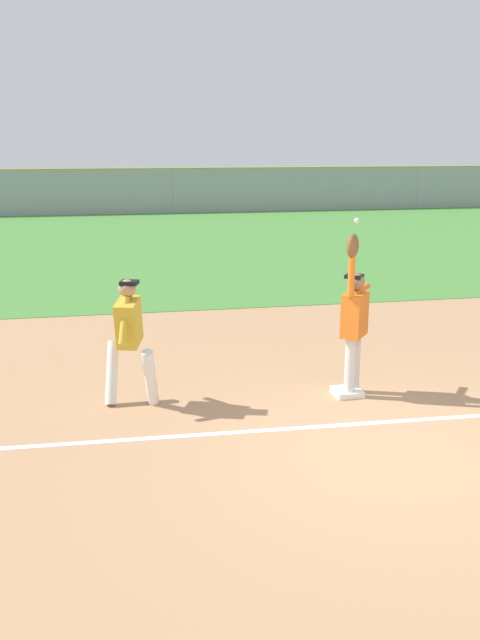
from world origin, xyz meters
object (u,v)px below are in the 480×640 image
parked_car_silver (205,193)px  parked_car_black (385,191)px  runner (129,334)px  first_base (347,392)px  fielder (354,317)px  baseball (357,221)px  parked_car_red (103,194)px  parked_car_blue (291,191)px

parked_car_silver → parked_car_black: size_ratio=1.01×
runner → parked_car_black: size_ratio=0.38×
first_base → parked_car_black: parked_car_black is taller
fielder → first_base: bearing=39.9°
first_base → fielder: (0.05, 0.00, 1.08)m
first_base → parked_car_silver: (1.88, 28.66, 0.63)m
baseball → runner: bearing=-178.6°
first_base → runner: size_ratio=0.22×
parked_car_red → parked_car_silver: (5.50, -0.33, 0.00)m
parked_car_silver → parked_car_black: 10.50m
first_base → fielder: fielder is taller
parked_car_blue → parked_car_black: size_ratio=1.01×
parked_car_black → parked_car_silver: bearing=176.5°
parked_car_black → first_base: bearing=-116.6°
parked_car_red → parked_car_silver: same height
first_base → parked_car_blue: 29.92m
parked_car_black → baseball: bearing=-116.6°
parked_car_silver → parked_car_blue: bearing=0.2°
parked_car_red → parked_car_silver: bearing=2.2°
runner → baseball: (3.09, 0.07, 1.40)m
first_base → runner: bearing=176.6°
runner → parked_car_silver: runner is taller
runner → parked_car_blue: 30.57m
baseball → parked_car_black: baseball is taller
first_base → parked_car_red: (-3.62, 28.99, 0.63)m
fielder → runner: 3.03m
parked_car_red → parked_car_black: bearing=4.3°
runner → parked_car_silver: (4.85, 28.48, -0.32)m
parked_car_blue → fielder: bearing=-108.7°
parked_car_silver → parked_car_blue: same height
baseball → parked_car_blue: (6.76, 28.86, -1.72)m
fielder → runner: bearing=34.8°
parked_car_silver → parked_car_black: bearing=-5.2°
first_base → baseball: size_ratio=5.14×
parked_car_blue → baseball: bearing=-108.7°
parked_car_blue → parked_car_black: bearing=-10.7°
fielder → parked_car_red: size_ratio=0.50×
fielder → runner: (-3.02, 0.17, -0.12)m
baseball → parked_car_black: 30.95m
runner → parked_car_black: runner is taller
first_base → parked_car_black: 31.18m
fielder → parked_car_black: (12.33, 28.61, -0.45)m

